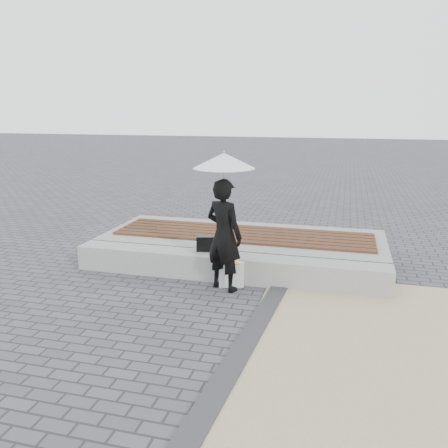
{
  "coord_description": "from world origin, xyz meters",
  "views": [
    {
      "loc": [
        1.74,
        -5.06,
        2.61
      ],
      "look_at": [
        0.08,
        1.18,
        1.0
      ],
      "focal_mm": 36.93,
      "sensor_mm": 36.0,
      "label": 1
    }
  ],
  "objects_px": {
    "woman": "(224,235)",
    "parasol": "(224,161)",
    "canvas_tote": "(231,274)",
    "seating_ledge": "(226,267)",
    "handbag": "(207,244)"
  },
  "relations": [
    {
      "from": "parasol",
      "to": "handbag",
      "type": "xyz_separation_m",
      "value": [
        -0.42,
        0.52,
        -1.39
      ]
    },
    {
      "from": "parasol",
      "to": "canvas_tote",
      "type": "xyz_separation_m",
      "value": [
        0.08,
        0.14,
        -1.72
      ]
    },
    {
      "from": "woman",
      "to": "parasol",
      "type": "height_order",
      "value": "parasol"
    },
    {
      "from": "seating_ledge",
      "to": "handbag",
      "type": "relative_size",
      "value": 14.48
    },
    {
      "from": "canvas_tote",
      "to": "woman",
      "type": "bearing_deg",
      "value": -136.25
    },
    {
      "from": "woman",
      "to": "canvas_tote",
      "type": "bearing_deg",
      "value": -94.93
    },
    {
      "from": "woman",
      "to": "parasol",
      "type": "bearing_deg",
      "value": 24.14
    },
    {
      "from": "seating_ledge",
      "to": "canvas_tote",
      "type": "relative_size",
      "value": 12.7
    },
    {
      "from": "parasol",
      "to": "canvas_tote",
      "type": "height_order",
      "value": "parasol"
    },
    {
      "from": "seating_ledge",
      "to": "handbag",
      "type": "height_order",
      "value": "handbag"
    },
    {
      "from": "woman",
      "to": "parasol",
      "type": "xyz_separation_m",
      "value": [
        -0.0,
        0.0,
        1.08
      ]
    },
    {
      "from": "parasol",
      "to": "canvas_tote",
      "type": "bearing_deg",
      "value": 60.93
    },
    {
      "from": "seating_ledge",
      "to": "canvas_tote",
      "type": "bearing_deg",
      "value": -61.52
    },
    {
      "from": "handbag",
      "to": "seating_ledge",
      "type": "bearing_deg",
      "value": -31.6
    },
    {
      "from": "seating_ledge",
      "to": "handbag",
      "type": "bearing_deg",
      "value": 162.68
    }
  ]
}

